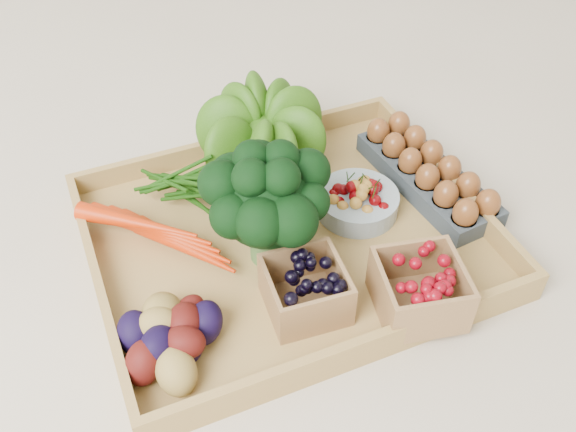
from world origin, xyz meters
name	(u,v)px	position (x,y,z in m)	size (l,w,h in m)	color
ground	(288,245)	(0.00, 0.00, 0.00)	(4.00, 4.00, 0.00)	beige
tray	(288,242)	(0.00, 0.00, 0.01)	(0.55, 0.45, 0.01)	#AF8A49
carrots	(164,236)	(-0.17, 0.05, 0.04)	(0.19, 0.13, 0.04)	red
lettuce	(263,128)	(0.03, 0.17, 0.09)	(0.14, 0.14, 0.14)	#214F0C
broccoli	(268,222)	(-0.04, -0.02, 0.08)	(0.17, 0.17, 0.13)	black
cherry_bowl	(357,202)	(0.12, 0.01, 0.03)	(0.12, 0.12, 0.03)	#8C9EA5
egg_carton	(427,178)	(0.25, 0.02, 0.03)	(0.09, 0.26, 0.03)	#323B40
potatoes	(171,332)	(-0.20, -0.12, 0.05)	(0.14, 0.14, 0.08)	#3B0B09
punnet_blackberry	(305,289)	(-0.03, -0.12, 0.05)	(0.10, 0.10, 0.07)	black
punnet_raspberry	(419,289)	(0.11, -0.18, 0.05)	(0.11, 0.11, 0.07)	#6D040E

